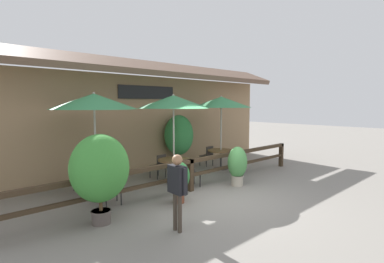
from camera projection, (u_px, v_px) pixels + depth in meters
name	position (u px, v px, depth m)	size (l,w,h in m)	color
ground_plane	(217.00, 199.00, 8.12)	(60.00, 60.00, 0.00)	gray
building_facade	(133.00, 115.00, 10.88)	(14.28, 1.49, 4.23)	#997A56
patio_railing	(191.00, 168.00, 8.81)	(10.40, 0.14, 0.95)	#3D2D1E
patio_umbrella_near	(94.00, 101.00, 8.08)	(2.34, 2.34, 2.89)	#B7B2A8
dining_table_near	(96.00, 175.00, 8.27)	(1.04, 1.04, 0.76)	brown
chair_near_streetside	(111.00, 186.00, 7.72)	(0.50, 0.50, 0.83)	#332D28
chair_near_wallside	(84.00, 176.00, 8.86)	(0.48, 0.48, 0.83)	#332D28
patio_umbrella_middle	(173.00, 102.00, 9.68)	(2.34, 2.34, 2.89)	#B7B2A8
dining_table_middle	(174.00, 164.00, 9.86)	(1.04, 1.04, 0.76)	brown
chair_middle_streetside	(191.00, 172.00, 9.38)	(0.51, 0.51, 0.83)	#332D28
chair_middle_wallside	(159.00, 165.00, 10.38)	(0.46, 0.46, 0.83)	#332D28
patio_umbrella_far	(221.00, 102.00, 11.65)	(2.34, 2.34, 2.89)	#B7B2A8
dining_table_far	(221.00, 154.00, 11.84)	(1.04, 1.04, 0.76)	brown
chair_far_streetside	(235.00, 160.00, 11.28)	(0.44, 0.44, 0.83)	#332D28
chair_far_wallside	(207.00, 155.00, 12.42)	(0.43, 0.43, 0.83)	#332D28
potted_plant_tall_tropical	(237.00, 164.00, 9.41)	(0.65, 0.59, 1.24)	#B7AD99
potted_plant_small_flowering	(100.00, 169.00, 6.35)	(1.27, 1.14, 1.95)	#564C47
potted_plant_entrance_palm	(179.00, 179.00, 7.79)	(0.62, 0.56, 1.09)	brown
potted_plant_corner_fern	(179.00, 137.00, 11.74)	(1.19, 1.07, 2.14)	#B7AD99
pedestrian	(177.00, 182.00, 5.98)	(0.23, 0.56, 1.58)	#42382D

